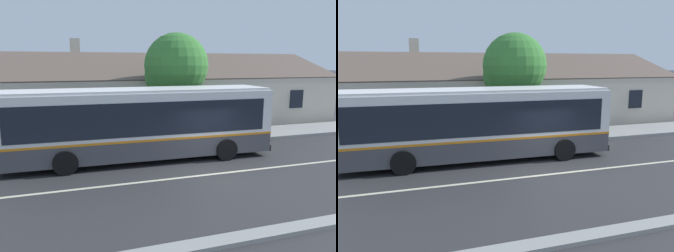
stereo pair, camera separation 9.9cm
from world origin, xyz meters
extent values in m
plane|color=#2D2D30|center=(0.00, 0.00, 0.00)|extent=(300.00, 300.00, 0.00)
cube|color=gray|center=(0.00, 6.00, 0.07)|extent=(60.00, 3.00, 0.15)
cube|color=gray|center=(0.00, -4.75, 0.06)|extent=(60.00, 0.50, 0.12)
cube|color=beige|center=(0.00, 0.00, 0.00)|extent=(60.00, 0.16, 0.01)
cube|color=beige|center=(1.74, 13.80, 1.65)|extent=(24.07, 10.95, 3.31)
cube|color=brown|center=(1.74, 11.06, 4.20)|extent=(24.67, 5.52, 1.94)
cube|color=brown|center=(1.74, 16.53, 4.20)|extent=(24.67, 5.52, 1.94)
cube|color=beige|center=(-4.88, 14.89, 5.59)|extent=(0.70, 0.70, 1.20)
cube|color=black|center=(-6.69, 8.29, 1.82)|extent=(1.10, 0.06, 1.30)
cube|color=black|center=(1.74, 8.29, 1.82)|extent=(1.10, 0.06, 1.30)
cube|color=black|center=(10.16, 8.29, 1.82)|extent=(1.10, 0.06, 1.30)
cube|color=#4C3323|center=(5.35, 8.29, 1.05)|extent=(1.00, 0.06, 2.10)
cube|color=#47474C|center=(-2.68, 2.90, 0.70)|extent=(12.05, 2.75, 0.84)
cube|color=orange|center=(-2.68, 2.90, 1.17)|extent=(12.07, 2.77, 0.10)
cube|color=white|center=(-2.68, 2.90, 2.18)|extent=(12.05, 2.75, 1.92)
cube|color=white|center=(-2.68, 2.90, 3.20)|extent=(11.81, 2.62, 0.12)
cube|color=black|center=(-2.65, 4.16, 2.08)|extent=(11.04, 0.26, 1.42)
cube|color=black|center=(-2.70, 1.64, 2.08)|extent=(11.04, 0.26, 1.42)
cube|color=black|center=(3.34, 2.78, 2.08)|extent=(0.09, 2.20, 1.42)
cube|color=black|center=(3.34, 2.78, 3.00)|extent=(0.08, 1.75, 0.24)
cube|color=black|center=(3.36, 2.77, 0.40)|extent=(0.13, 2.50, 0.28)
cube|color=#B21919|center=(-4.15, 4.20, 0.70)|extent=(3.36, 0.10, 0.59)
cube|color=black|center=(2.03, 4.07, 1.53)|extent=(0.90, 0.05, 2.52)
cylinder|color=black|center=(1.07, 4.07, 0.50)|extent=(1.01, 0.30, 1.00)
cylinder|color=black|center=(1.02, 1.57, 0.50)|extent=(1.01, 0.30, 1.00)
cylinder|color=black|center=(-5.95, 4.22, 0.50)|extent=(1.01, 0.30, 1.00)
cylinder|color=black|center=(-6.00, 1.72, 0.50)|extent=(1.01, 0.30, 1.00)
cube|color=black|center=(-8.64, 6.08, 0.38)|extent=(0.08, 0.43, 0.45)
cube|color=brown|center=(-5.43, 6.11, 0.60)|extent=(1.52, 0.10, 0.04)
cube|color=brown|center=(-5.43, 5.97, 0.60)|extent=(1.52, 0.10, 0.04)
cube|color=brown|center=(-5.43, 5.82, 0.60)|extent=(1.52, 0.10, 0.04)
cube|color=brown|center=(-5.43, 5.70, 0.90)|extent=(1.52, 0.04, 0.10)
cube|color=brown|center=(-5.43, 5.70, 1.04)|extent=(1.52, 0.04, 0.10)
cube|color=black|center=(-4.82, 5.97, 0.38)|extent=(0.08, 0.43, 0.45)
cube|color=black|center=(-6.03, 5.97, 0.38)|extent=(0.08, 0.43, 0.45)
cylinder|color=#4C3828|center=(0.49, 7.08, 1.51)|extent=(0.39, 0.39, 3.02)
sphere|color=#387A33|center=(0.49, 7.08, 4.25)|extent=(3.78, 3.78, 3.78)
sphere|color=#387A33|center=(-0.04, 7.32, 3.68)|extent=(2.61, 2.61, 2.61)
cylinder|color=gray|center=(4.61, 5.00, 1.35)|extent=(0.07, 0.07, 2.40)
cube|color=#1959A5|center=(4.61, 4.98, 2.30)|extent=(0.36, 0.03, 0.48)
camera|label=1|loc=(-5.94, -11.37, 4.39)|focal=35.00mm
camera|label=2|loc=(-5.84, -11.40, 4.39)|focal=35.00mm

